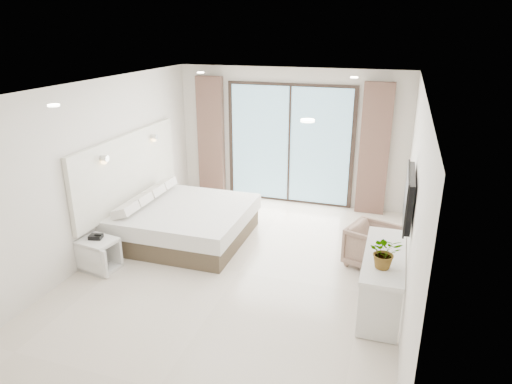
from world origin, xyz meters
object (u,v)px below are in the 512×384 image
Objects in this scene: console_desk at (383,268)px; armchair at (373,244)px; nightstand at (99,254)px; bed at (184,222)px.

console_desk is 2.26× the size of armchair.
nightstand is at bearing 128.62° from armchair.
nightstand is at bearing -176.32° from console_desk.
bed is 3.12m from armchair.
nightstand is 4.07m from console_desk.
armchair is (-0.19, 1.10, -0.21)m from console_desk.
nightstand is at bearing -119.06° from bed.
bed reaches higher than nightstand.
bed is 1.53m from nightstand.
armchair is (3.86, 1.36, 0.11)m from nightstand.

